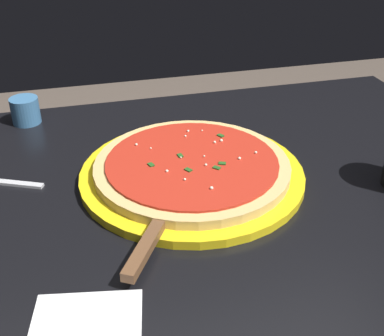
% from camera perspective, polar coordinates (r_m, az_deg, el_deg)
% --- Properties ---
extents(restaurant_table, '(1.05, 0.75, 0.77)m').
position_cam_1_polar(restaurant_table, '(0.93, 2.98, -9.08)').
color(restaurant_table, black).
rests_on(restaurant_table, ground_plane).
extents(serving_plate, '(0.38, 0.38, 0.01)m').
position_cam_1_polar(serving_plate, '(0.84, 0.00, -0.74)').
color(serving_plate, yellow).
rests_on(serving_plate, restaurant_table).
extents(pizza, '(0.33, 0.33, 0.02)m').
position_cam_1_polar(pizza, '(0.83, 0.00, 0.25)').
color(pizza, '#DBB26B').
rests_on(pizza, serving_plate).
extents(pizza_server, '(0.15, 0.21, 0.01)m').
position_cam_1_polar(pizza_server, '(0.70, -4.08, -7.02)').
color(pizza_server, silver).
rests_on(pizza_server, serving_plate).
extents(cup_small_sauce, '(0.06, 0.06, 0.05)m').
position_cam_1_polar(cup_small_sauce, '(1.08, -18.56, 6.26)').
color(cup_small_sauce, teal).
rests_on(cup_small_sauce, restaurant_table).
extents(napkin_folded_right, '(0.15, 0.14, 0.00)m').
position_cam_1_polar(napkin_folded_right, '(0.60, -12.15, -17.86)').
color(napkin_folded_right, white).
rests_on(napkin_folded_right, restaurant_table).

